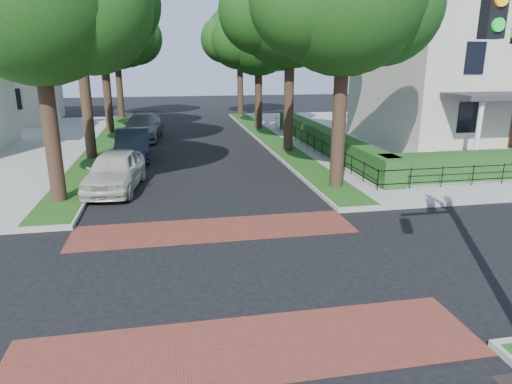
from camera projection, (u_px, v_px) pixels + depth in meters
ground at (228, 274)px, 11.68m from camera, size 120.00×120.00×0.00m
sidewalk_ne at (461, 134)px, 33.08m from camera, size 30.00×30.00×0.15m
crosswalk_far at (215, 230)px, 14.70m from camera, size 9.00×2.20×0.01m
crosswalk_near at (249, 348)px, 8.66m from camera, size 9.00×2.20×0.01m
grass_strip_ne at (271, 139)px, 30.62m from camera, size 1.60×29.80×0.02m
grass_strip_nw at (104, 144)px, 28.68m from camera, size 1.60×29.80×0.02m
tree_right_mid at (291, 8)px, 24.84m from camera, size 8.25×7.09×11.22m
tree_right_far at (259, 37)px, 33.60m from camera, size 7.25×6.23×9.74m
tree_right_back at (240, 37)px, 42.00m from camera, size 7.50×6.45×10.20m
tree_left_far at (104, 32)px, 31.56m from camera, size 7.00×6.02×9.86m
tree_left_back at (117, 34)px, 39.99m from camera, size 7.75×6.66×10.44m
hedge_main_road at (324, 139)px, 27.00m from camera, size 1.00×18.00×1.20m
fence_main_road at (311, 142)px, 26.90m from camera, size 0.06×18.00×0.90m
house_victorian at (474, 47)px, 28.15m from camera, size 13.00×13.05×12.48m
parked_car_front at (115, 171)px, 18.98m from camera, size 2.56×5.09×1.66m
parked_car_middle at (133, 144)px, 24.92m from camera, size 1.91×5.04×1.64m
parked_car_rear at (143, 127)px, 31.10m from camera, size 2.92×6.04×1.70m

